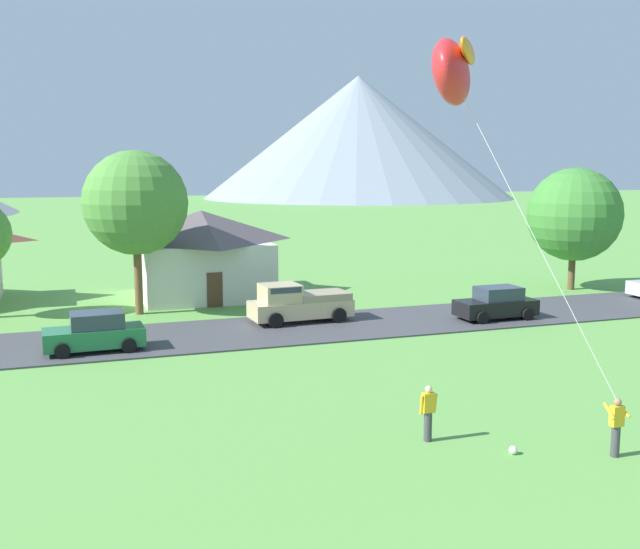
{
  "coord_description": "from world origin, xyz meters",
  "views": [
    {
      "loc": [
        -9.47,
        -6.49,
        7.97
      ],
      "look_at": [
        -0.79,
        18.63,
        4.08
      ],
      "focal_mm": 41.48,
      "sensor_mm": 36.0,
      "label": 1
    }
  ],
  "objects_px": {
    "tree_near_left": "(136,203)",
    "house_left_center": "(202,252)",
    "kite_flyer_with_kite": "(455,74)",
    "parked_car_green_mid_west": "(95,333)",
    "tree_left_of_center": "(574,215)",
    "watcher_person": "(428,412)",
    "parked_car_black_mid_east": "(496,304)",
    "soccer_ball": "(513,450)",
    "pickup_truck_sand_west_side": "(298,303)"
  },
  "relations": [
    {
      "from": "parked_car_green_mid_west",
      "to": "parked_car_black_mid_east",
      "type": "relative_size",
      "value": 1.01
    },
    {
      "from": "kite_flyer_with_kite",
      "to": "watcher_person",
      "type": "height_order",
      "value": "kite_flyer_with_kite"
    },
    {
      "from": "house_left_center",
      "to": "pickup_truck_sand_west_side",
      "type": "distance_m",
      "value": 10.28
    },
    {
      "from": "tree_near_left",
      "to": "parked_car_black_mid_east",
      "type": "xyz_separation_m",
      "value": [
        17.52,
        -7.76,
        -5.17
      ]
    },
    {
      "from": "kite_flyer_with_kite",
      "to": "house_left_center",
      "type": "bearing_deg",
      "value": 99.22
    },
    {
      "from": "tree_near_left",
      "to": "watcher_person",
      "type": "distance_m",
      "value": 23.49
    },
    {
      "from": "tree_left_of_center",
      "to": "kite_flyer_with_kite",
      "type": "relative_size",
      "value": 0.66
    },
    {
      "from": "house_left_center",
      "to": "tree_left_of_center",
      "type": "xyz_separation_m",
      "value": [
        23.25,
        -5.43,
        2.15
      ]
    },
    {
      "from": "house_left_center",
      "to": "parked_car_green_mid_west",
      "type": "relative_size",
      "value": 1.98
    },
    {
      "from": "tree_left_of_center",
      "to": "parked_car_green_mid_west",
      "type": "height_order",
      "value": "tree_left_of_center"
    },
    {
      "from": "kite_flyer_with_kite",
      "to": "parked_car_green_mid_west",
      "type": "bearing_deg",
      "value": 133.3
    },
    {
      "from": "parked_car_black_mid_east",
      "to": "pickup_truck_sand_west_side",
      "type": "xyz_separation_m",
      "value": [
        -10.03,
        2.69,
        0.19
      ]
    },
    {
      "from": "tree_left_of_center",
      "to": "watcher_person",
      "type": "relative_size",
      "value": 4.73
    },
    {
      "from": "tree_near_left",
      "to": "kite_flyer_with_kite",
      "type": "xyz_separation_m",
      "value": [
        8.19,
        -19.47,
        4.8
      ]
    },
    {
      "from": "pickup_truck_sand_west_side",
      "to": "kite_flyer_with_kite",
      "type": "distance_m",
      "value": 17.42
    },
    {
      "from": "watcher_person",
      "to": "pickup_truck_sand_west_side",
      "type": "bearing_deg",
      "value": 85.5
    },
    {
      "from": "watcher_person",
      "to": "parked_car_black_mid_east",
      "type": "bearing_deg",
      "value": 51.55
    },
    {
      "from": "house_left_center",
      "to": "parked_car_green_mid_west",
      "type": "height_order",
      "value": "house_left_center"
    },
    {
      "from": "parked_car_green_mid_west",
      "to": "tree_left_of_center",
      "type": "bearing_deg",
      "value": 13.29
    },
    {
      "from": "kite_flyer_with_kite",
      "to": "pickup_truck_sand_west_side",
      "type": "bearing_deg",
      "value": 92.79
    },
    {
      "from": "pickup_truck_sand_west_side",
      "to": "kite_flyer_with_kite",
      "type": "height_order",
      "value": "kite_flyer_with_kite"
    },
    {
      "from": "parked_car_green_mid_west",
      "to": "pickup_truck_sand_west_side",
      "type": "height_order",
      "value": "pickup_truck_sand_west_side"
    },
    {
      "from": "parked_car_green_mid_west",
      "to": "soccer_ball",
      "type": "relative_size",
      "value": 17.78
    },
    {
      "from": "tree_near_left",
      "to": "kite_flyer_with_kite",
      "type": "relative_size",
      "value": 0.74
    },
    {
      "from": "house_left_center",
      "to": "tree_near_left",
      "type": "relative_size",
      "value": 0.95
    },
    {
      "from": "kite_flyer_with_kite",
      "to": "tree_left_of_center",
      "type": "bearing_deg",
      "value": 43.86
    },
    {
      "from": "pickup_truck_sand_west_side",
      "to": "house_left_center",
      "type": "bearing_deg",
      "value": 108.37
    },
    {
      "from": "house_left_center",
      "to": "parked_car_black_mid_east",
      "type": "height_order",
      "value": "house_left_center"
    },
    {
      "from": "pickup_truck_sand_west_side",
      "to": "watcher_person",
      "type": "relative_size",
      "value": 3.16
    },
    {
      "from": "tree_near_left",
      "to": "soccer_ball",
      "type": "distance_m",
      "value": 25.75
    },
    {
      "from": "parked_car_green_mid_west",
      "to": "kite_flyer_with_kite",
      "type": "distance_m",
      "value": 18.65
    },
    {
      "from": "tree_left_of_center",
      "to": "soccer_ball",
      "type": "height_order",
      "value": "tree_left_of_center"
    },
    {
      "from": "parked_car_green_mid_west",
      "to": "parked_car_black_mid_east",
      "type": "height_order",
      "value": "same"
    },
    {
      "from": "parked_car_green_mid_west",
      "to": "pickup_truck_sand_west_side",
      "type": "distance_m",
      "value": 10.53
    },
    {
      "from": "house_left_center",
      "to": "watcher_person",
      "type": "xyz_separation_m",
      "value": [
        1.86,
        -26.63,
        -1.87
      ]
    },
    {
      "from": "tree_left_of_center",
      "to": "pickup_truck_sand_west_side",
      "type": "height_order",
      "value": "tree_left_of_center"
    },
    {
      "from": "tree_near_left",
      "to": "parked_car_black_mid_east",
      "type": "bearing_deg",
      "value": -23.9
    },
    {
      "from": "tree_near_left",
      "to": "house_left_center",
      "type": "bearing_deg",
      "value": 46.7
    },
    {
      "from": "house_left_center",
      "to": "tree_left_of_center",
      "type": "bearing_deg",
      "value": -13.14
    },
    {
      "from": "house_left_center",
      "to": "kite_flyer_with_kite",
      "type": "height_order",
      "value": "kite_flyer_with_kite"
    },
    {
      "from": "watcher_person",
      "to": "tree_left_of_center",
      "type": "bearing_deg",
      "value": 44.75
    },
    {
      "from": "pickup_truck_sand_west_side",
      "to": "soccer_ball",
      "type": "relative_size",
      "value": 22.05
    },
    {
      "from": "tree_near_left",
      "to": "tree_left_of_center",
      "type": "height_order",
      "value": "tree_near_left"
    },
    {
      "from": "parked_car_black_mid_east",
      "to": "watcher_person",
      "type": "bearing_deg",
      "value": -128.45
    },
    {
      "from": "tree_left_of_center",
      "to": "parked_car_green_mid_west",
      "type": "relative_size",
      "value": 1.86
    },
    {
      "from": "tree_left_of_center",
      "to": "house_left_center",
      "type": "bearing_deg",
      "value": 166.86
    },
    {
      "from": "soccer_ball",
      "to": "parked_car_green_mid_west",
      "type": "bearing_deg",
      "value": 123.8
    },
    {
      "from": "parked_car_black_mid_east",
      "to": "watcher_person",
      "type": "height_order",
      "value": "parked_car_black_mid_east"
    },
    {
      "from": "house_left_center",
      "to": "soccer_ball",
      "type": "height_order",
      "value": "house_left_center"
    },
    {
      "from": "tree_left_of_center",
      "to": "tree_near_left",
      "type": "bearing_deg",
      "value": 178.18
    }
  ]
}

